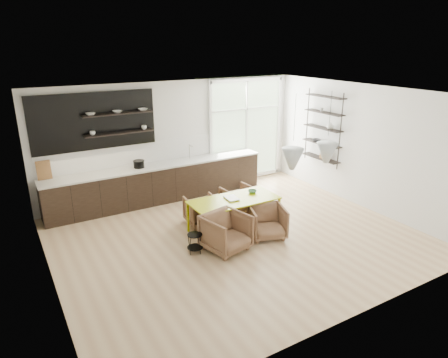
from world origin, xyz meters
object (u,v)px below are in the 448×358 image
dining_table (234,201)px  armchair_back_right (239,200)px  armchair_front_right (267,222)px  armchair_front_left (226,232)px  armchair_back_left (202,211)px  wire_stool (195,241)px

dining_table → armchair_back_right: bearing=51.4°
armchair_front_right → dining_table: bearing=141.6°
dining_table → armchair_front_left: armchair_front_left is taller
armchair_back_left → wire_stool: 1.28m
armchair_front_left → armchair_back_left: bearing=71.0°
armchair_back_left → armchair_front_right: armchair_front_right is taller
dining_table → armchair_back_left: bearing=128.6°
armchair_back_right → armchair_front_left: armchair_front_left is taller
armchair_back_left → armchair_back_right: armchair_back_right is taller
dining_table → armchair_back_left: size_ratio=2.79×
wire_stool → armchair_front_right: bearing=-5.7°
armchair_back_left → armchair_back_right: size_ratio=0.96×
dining_table → wire_stool: (-1.16, -0.48, -0.39)m
dining_table → wire_stool: dining_table is taller
dining_table → armchair_back_left: 0.82m
armchair_front_right → armchair_back_right: bearing=103.1°
dining_table → armchair_front_right: size_ratio=2.62×
dining_table → armchair_back_right: (0.54, 0.67, -0.32)m
armchair_front_left → armchair_front_right: (1.00, 0.05, -0.04)m
armchair_back_left → wire_stool: (-0.70, -1.07, -0.06)m
dining_table → wire_stool: bearing=-157.3°
armchair_back_left → armchair_back_right: 1.01m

